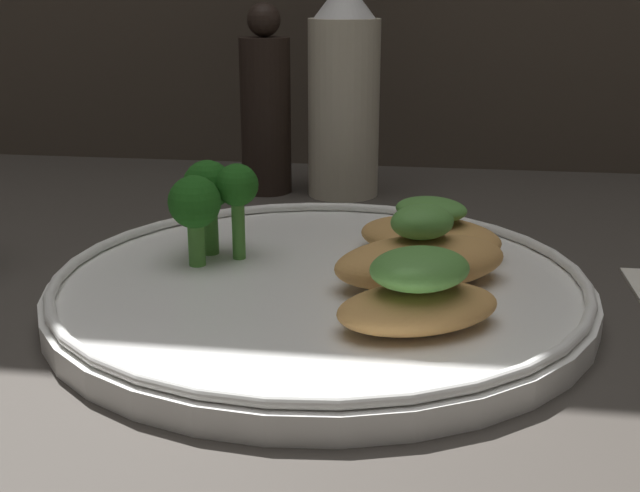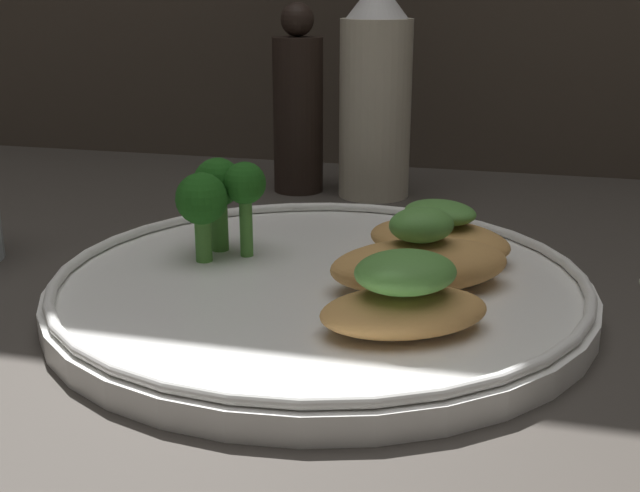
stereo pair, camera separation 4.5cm
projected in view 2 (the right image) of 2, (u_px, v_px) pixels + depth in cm
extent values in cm
cube|color=#3D3833|center=(320.00, 311.00, 45.86)|extent=(180.00, 180.00, 1.00)
cylinder|color=white|center=(320.00, 291.00, 45.49)|extent=(30.44, 30.44, 1.40)
torus|color=white|center=(320.00, 275.00, 45.18)|extent=(29.84, 29.84, 0.60)
ellipsoid|color=tan|center=(404.00, 312.00, 38.20)|extent=(9.52, 8.03, 2.04)
ellipsoid|color=#518E3D|center=(405.00, 272.00, 37.58)|extent=(6.15, 5.72, 1.96)
ellipsoid|color=tan|center=(420.00, 264.00, 43.79)|extent=(11.30, 9.31, 2.69)
ellipsoid|color=#518E3D|center=(422.00, 224.00, 43.08)|extent=(4.48, 4.18, 1.89)
ellipsoid|color=tan|center=(439.00, 241.00, 48.58)|extent=(10.16, 8.30, 2.18)
ellipsoid|color=#518E3D|center=(440.00, 212.00, 48.03)|extent=(5.24, 4.65, 1.38)
cylinder|color=#4C8E38|center=(246.00, 227.00, 48.73)|extent=(0.79, 0.79, 3.69)
sphere|color=#1E5B19|center=(245.00, 183.00, 47.88)|extent=(2.56, 2.56, 2.56)
cylinder|color=#4C8E38|center=(219.00, 224.00, 49.87)|extent=(1.08, 1.08, 3.31)
sphere|color=#1E5B19|center=(218.00, 182.00, 49.04)|extent=(3.00, 3.00, 3.00)
cylinder|color=#4C8E38|center=(203.00, 239.00, 47.93)|extent=(0.99, 0.99, 2.79)
sphere|color=#1E5B19|center=(202.00, 199.00, 47.16)|extent=(3.10, 3.10, 3.10)
cylinder|color=beige|center=(375.00, 110.00, 66.90)|extent=(5.99, 5.99, 14.69)
cylinder|color=black|center=(298.00, 116.00, 68.70)|extent=(4.29, 4.29, 13.15)
sphere|color=black|center=(297.00, 20.00, 66.23)|extent=(2.79, 2.79, 2.79)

